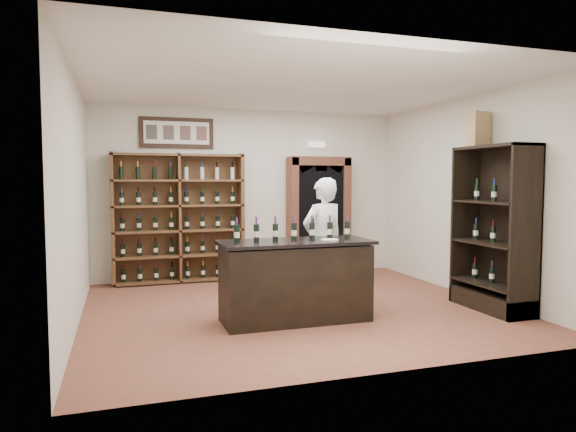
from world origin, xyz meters
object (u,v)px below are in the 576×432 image
object	(u,v)px
side_cabinet	(495,254)
shopkeeper	(323,242)
wine_shelf	(179,218)
counter_bottle_0	(237,233)
wine_crate	(479,129)
tasting_counter	(295,281)

from	to	relation	value
side_cabinet	shopkeeper	bearing A→B (deg)	156.51
wine_shelf	shopkeeper	xyz separation A→B (m)	(1.72, -2.32, -0.21)
counter_bottle_0	wine_crate	size ratio (longest dim) A/B	0.61
wine_shelf	shopkeeper	world-z (taller)	wine_shelf
shopkeeper	wine_crate	distance (m)	2.68
wine_shelf	counter_bottle_0	world-z (taller)	wine_shelf
tasting_counter	counter_bottle_0	bearing A→B (deg)	175.58
wine_crate	tasting_counter	bearing A→B (deg)	166.51
wine_shelf	tasting_counter	bearing A→B (deg)	-69.44
side_cabinet	shopkeeper	world-z (taller)	side_cabinet
shopkeeper	wine_crate	xyz separation A→B (m)	(2.11, -0.53, 1.56)
counter_bottle_0	wine_crate	xyz separation A→B (m)	(3.44, 0.03, 1.34)
shopkeeper	wine_shelf	bearing A→B (deg)	-68.01
tasting_counter	counter_bottle_0	xyz separation A→B (m)	(-0.72, 0.06, 0.61)
side_cabinet	wine_crate	world-z (taller)	wine_crate
counter_bottle_0	side_cabinet	world-z (taller)	side_cabinet
counter_bottle_0	wine_crate	distance (m)	3.70
counter_bottle_0	side_cabinet	xyz separation A→B (m)	(3.44, -0.36, -0.35)
wine_shelf	side_cabinet	xyz separation A→B (m)	(3.82, -3.23, -0.35)
wine_shelf	tasting_counter	size ratio (longest dim) A/B	1.17
wine_shelf	side_cabinet	world-z (taller)	same
side_cabinet	wine_crate	bearing A→B (deg)	90.07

